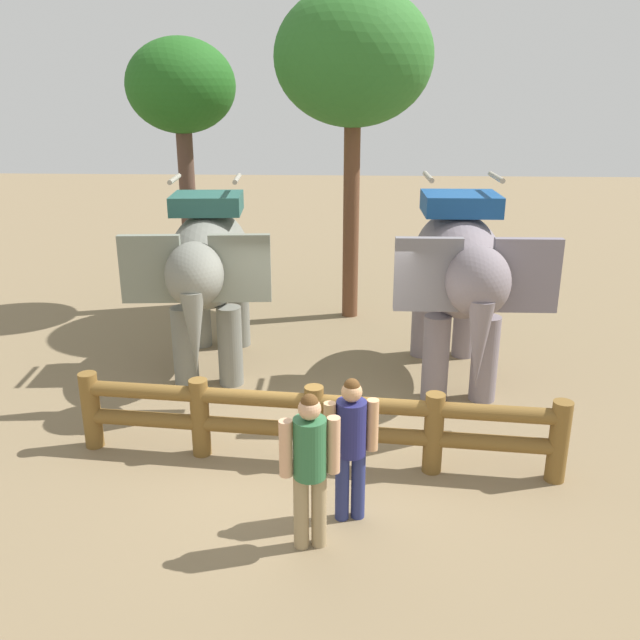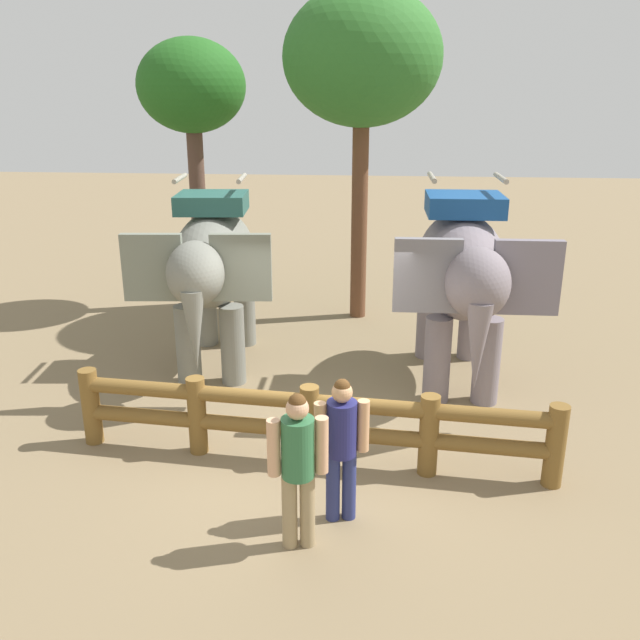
# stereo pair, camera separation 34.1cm
# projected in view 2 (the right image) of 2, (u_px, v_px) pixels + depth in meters

# --- Properties ---
(ground_plane) EXTENTS (60.00, 60.00, 0.00)m
(ground_plane) POSITION_uv_depth(u_px,v_px,m) (311.00, 455.00, 8.82)
(ground_plane) COLOR #816C4E
(log_fence) EXTENTS (6.14, 0.79, 1.05)m
(log_fence) POSITION_uv_depth(u_px,v_px,m) (310.00, 420.00, 8.45)
(log_fence) COLOR brown
(log_fence) RESTS_ON ground
(elephant_near_left) EXTENTS (2.13, 3.75, 3.20)m
(elephant_near_left) POSITION_uv_depth(u_px,v_px,m) (213.00, 265.00, 11.02)
(elephant_near_left) COLOR gray
(elephant_near_left) RESTS_ON ground
(elephant_center) EXTENTS (2.19, 3.82, 3.30)m
(elephant_center) POSITION_uv_depth(u_px,v_px,m) (462.00, 273.00, 10.35)
(elephant_center) COLOR gray
(elephant_center) RESTS_ON ground
(tourist_woman_in_black) EXTENTS (0.61, 0.39, 1.73)m
(tourist_woman_in_black) POSITION_uv_depth(u_px,v_px,m) (298.00, 461.00, 6.75)
(tourist_woman_in_black) COLOR #9D865F
(tourist_woman_in_black) RESTS_ON ground
(tourist_man_in_blue) EXTENTS (0.59, 0.39, 1.68)m
(tourist_man_in_blue) POSITION_uv_depth(u_px,v_px,m) (342.00, 440.00, 7.21)
(tourist_man_in_blue) COLOR navy
(tourist_man_in_blue) RESTS_ON ground
(tree_far_left) EXTENTS (2.17, 2.17, 5.50)m
(tree_far_left) POSITION_uv_depth(u_px,v_px,m) (192.00, 92.00, 13.51)
(tree_far_left) COLOR brown
(tree_far_left) RESTS_ON ground
(tree_back_center) EXTENTS (2.99, 2.99, 6.35)m
(tree_back_center) POSITION_uv_depth(u_px,v_px,m) (362.00, 60.00, 12.59)
(tree_back_center) COLOR brown
(tree_back_center) RESTS_ON ground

